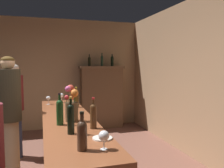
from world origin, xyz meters
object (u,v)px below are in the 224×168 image
(flower_arrangement, at_px, (72,106))
(display_bottle_center, at_px, (112,61))
(display_cabinet, at_px, (101,96))
(wine_glass_front, at_px, (74,98))
(bar_counter, at_px, (69,158))
(wine_glass_rear, at_px, (62,96))
(wine_glass_spare, at_px, (104,136))
(cheese_plate, at_px, (102,138))
(wine_bottle_riesling, at_px, (93,115))
(wine_bottle_syrah, at_px, (60,111))
(wine_bottle_malbec, at_px, (76,99))
(wine_glass_mid, at_px, (48,98))
(display_bottle_midleft, at_px, (102,60))
(wine_bottle_merlot, at_px, (82,134))
(wine_bottle_chardonnay, at_px, (71,118))
(patron_by_cabinet, at_px, (10,115))
(display_bottle_left, at_px, (89,61))
(patron_tall, at_px, (14,106))

(flower_arrangement, bearing_deg, display_bottle_center, 65.77)
(display_cabinet, distance_m, wine_glass_front, 2.32)
(bar_counter, xyz_separation_m, wine_glass_front, (0.20, 0.91, 0.58))
(wine_glass_rear, distance_m, wine_glass_spare, 2.32)
(cheese_plate, bearing_deg, bar_counter, 102.30)
(wine_bottle_riesling, relative_size, wine_bottle_syrah, 0.92)
(wine_glass_rear, bearing_deg, bar_counter, -91.32)
(wine_glass_front, bearing_deg, wine_bottle_malbec, -90.62)
(wine_bottle_malbec, height_order, wine_glass_mid, wine_bottle_malbec)
(wine_glass_rear, bearing_deg, wine_glass_front, -58.65)
(bar_counter, height_order, display_bottle_midleft, display_bottle_midleft)
(wine_glass_spare, bearing_deg, wine_glass_mid, 98.68)
(wine_bottle_merlot, bearing_deg, wine_bottle_chardonnay, 93.80)
(wine_glass_rear, relative_size, display_bottle_midleft, 0.46)
(display_bottle_center, distance_m, patron_by_cabinet, 3.36)
(cheese_plate, height_order, display_bottle_left, display_bottle_left)
(wine_glass_front, bearing_deg, bar_counter, -102.38)
(wine_glass_spare, bearing_deg, wine_bottle_riesling, 85.16)
(wine_glass_rear, bearing_deg, display_bottle_center, 51.65)
(display_cabinet, xyz_separation_m, wine_bottle_syrah, (-1.29, -3.30, 0.31))
(display_bottle_midleft, bearing_deg, wine_bottle_chardonnay, -108.64)
(wine_bottle_chardonnay, distance_m, wine_glass_mid, 1.70)
(wine_bottle_chardonnay, distance_m, flower_arrangement, 0.48)
(display_cabinet, bearing_deg, wine_bottle_merlot, -106.21)
(wine_bottle_riesling, bearing_deg, display_bottle_midleft, 74.19)
(wine_bottle_malbec, relative_size, wine_glass_front, 2.25)
(bar_counter, relative_size, wine_glass_spare, 19.76)
(wine_bottle_merlot, bearing_deg, bar_counter, 89.17)
(wine_glass_front, bearing_deg, display_bottle_center, 58.95)
(flower_arrangement, xyz_separation_m, display_bottle_left, (0.84, 3.18, 0.54))
(flower_arrangement, relative_size, patron_by_cabinet, 0.23)
(bar_counter, distance_m, wine_glass_rear, 1.33)
(wine_bottle_chardonnay, bearing_deg, wine_glass_mid, 94.92)
(display_bottle_left, bearing_deg, wine_glass_spare, -100.04)
(patron_by_cabinet, bearing_deg, wine_bottle_chardonnay, -30.04)
(display_bottle_center, bearing_deg, display_bottle_left, 180.00)
(wine_bottle_syrah, distance_m, wine_glass_spare, 0.86)
(display_cabinet, distance_m, wine_bottle_merlot, 4.27)
(wine_glass_mid, bearing_deg, wine_glass_rear, 35.65)
(cheese_plate, bearing_deg, wine_glass_spare, -102.01)
(wine_glass_rear, bearing_deg, cheese_plate, -85.47)
(wine_bottle_merlot, bearing_deg, wine_glass_mid, 94.69)
(wine_glass_mid, bearing_deg, wine_bottle_malbec, -43.36)
(wine_bottle_syrah, bearing_deg, patron_by_cabinet, 124.99)
(display_bottle_midleft, height_order, display_bottle_center, display_bottle_midleft)
(flower_arrangement, xyz_separation_m, patron_tall, (-0.77, 1.69, -0.25))
(wine_glass_front, bearing_deg, wine_bottle_riesling, -90.42)
(wine_bottle_syrah, distance_m, wine_bottle_merlot, 0.79)
(wine_glass_front, xyz_separation_m, display_bottle_midleft, (0.99, 2.09, 0.64))
(cheese_plate, bearing_deg, wine_glass_front, 89.75)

